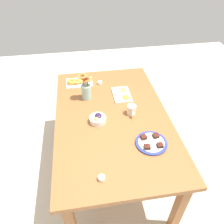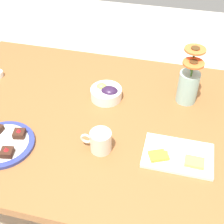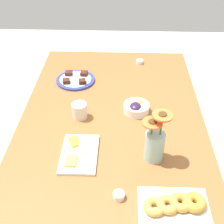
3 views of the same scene
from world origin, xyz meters
name	(u,v)px [view 2 (image 2 of 3)]	position (x,y,z in m)	size (l,w,h in m)	color
ground_plane	(112,212)	(0.00, 0.00, 0.00)	(6.00, 6.00, 0.00)	beige
dining_table	(112,133)	(0.00, 0.00, 0.65)	(1.60, 1.00, 0.74)	brown
coffee_mug	(99,141)	(0.01, 0.18, 0.78)	(0.12, 0.08, 0.09)	silver
grape_bowl	(106,93)	(0.06, -0.13, 0.77)	(0.14, 0.14, 0.07)	white
cheese_platter	(177,155)	(-0.29, 0.15, 0.75)	(0.26, 0.17, 0.03)	white
dessert_plate	(3,143)	(0.38, 0.25, 0.75)	(0.25, 0.25, 0.05)	navy
flower_vase	(188,84)	(-0.29, -0.20, 0.83)	(0.09, 0.13, 0.26)	#99C1B7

